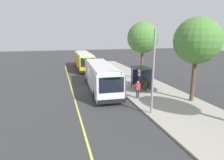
{
  "coord_description": "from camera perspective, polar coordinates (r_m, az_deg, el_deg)",
  "views": [
    {
      "loc": [
        21.23,
        -3.56,
        6.1
      ],
      "look_at": [
        2.6,
        1.72,
        1.56
      ],
      "focal_mm": 30.9,
      "sensor_mm": 36.0,
      "label": 1
    }
  ],
  "objects": [
    {
      "name": "transit_bus_main",
      "position": [
        21.63,
        -3.29,
        1.21
      ],
      "size": [
        11.32,
        3.17,
        2.95
      ],
      "color": "white",
      "rests_on": "ground_plane"
    },
    {
      "name": "lane_stripe_center",
      "position": [
        22.13,
        -11.71,
        -3.08
      ],
      "size": [
        36.0,
        0.14,
        0.01
      ],
      "primitive_type": "cube",
      "color": "#E0D64C",
      "rests_on": "ground_plane"
    },
    {
      "name": "transit_bus_second",
      "position": [
        35.8,
        -8.41,
        5.86
      ],
      "size": [
        11.91,
        2.81,
        2.95
      ],
      "color": "gold",
      "rests_on": "ground_plane"
    },
    {
      "name": "sidewalk_curb",
      "position": [
        24.05,
        8.14,
        -1.45
      ],
      "size": [
        44.0,
        6.4,
        0.15
      ],
      "primitive_type": "cube",
      "color": "#A8A399",
      "rests_on": "ground_plane"
    },
    {
      "name": "utility_pole",
      "position": [
        14.66,
        12.06,
        2.09
      ],
      "size": [
        0.16,
        0.16,
        6.4
      ],
      "primitive_type": "cylinder",
      "color": "gray",
      "rests_on": "sidewalk_curb"
    },
    {
      "name": "ground_plane",
      "position": [
        22.37,
        -6.08,
        -2.7
      ],
      "size": [
        120.0,
        120.0,
        0.0
      ],
      "primitive_type": "plane",
      "color": "#38383A"
    },
    {
      "name": "street_tree_downstreet",
      "position": [
        26.43,
        9.08,
        12.19
      ],
      "size": [
        4.12,
        4.12,
        7.65
      ],
      "color": "brown",
      "rests_on": "sidewalk_curb"
    },
    {
      "name": "pedestrian_commuter",
      "position": [
        18.57,
        7.65,
        -2.49
      ],
      "size": [
        0.24,
        0.4,
        1.69
      ],
      "color": "#282D47",
      "rests_on": "sidewalk_curb"
    },
    {
      "name": "street_tree_upstreet",
      "position": [
        18.53,
        23.85,
        10.53
      ],
      "size": [
        4.03,
        4.03,
        7.49
      ],
      "color": "brown",
      "rests_on": "sidewalk_curb"
    },
    {
      "name": "waiting_bench",
      "position": [
        21.94,
        9.12,
        -1.4
      ],
      "size": [
        1.6,
        0.48,
        0.95
      ],
      "color": "brown",
      "rests_on": "sidewalk_curb"
    },
    {
      "name": "bus_shelter",
      "position": [
        21.76,
        8.93,
        1.95
      ],
      "size": [
        2.9,
        1.6,
        2.48
      ],
      "color": "#333338",
      "rests_on": "sidewalk_curb"
    },
    {
      "name": "route_sign_post",
      "position": [
        18.34,
        7.96,
        0.01
      ],
      "size": [
        0.44,
        0.08,
        2.8
      ],
      "color": "#333338",
      "rests_on": "sidewalk_curb"
    }
  ]
}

